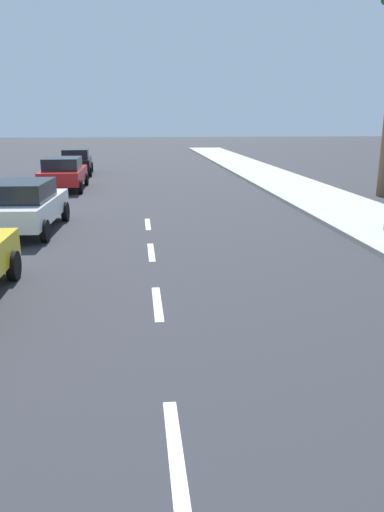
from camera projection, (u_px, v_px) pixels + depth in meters
name	position (u px, v px, depth m)	size (l,w,h in m)	color
ground_plane	(148.00, 227.00, 15.91)	(160.00, 160.00, 0.00)	#2D2D33
sidewalk_strip	(346.00, 209.00, 18.62)	(3.60, 80.00, 0.14)	#B2ADA3
lane_stripe_2	(175.00, 449.00, 5.22)	(0.16, 1.80, 0.01)	white
lane_stripe_3	(157.00, 303.00, 9.33)	(0.16, 1.80, 0.01)	white
lane_stripe_4	(151.00, 252.00, 12.92)	(0.16, 1.80, 0.01)	white
lane_stripe_5	(148.00, 224.00, 16.33)	(0.16, 1.80, 0.01)	white
parked_car_white	(24.00, 204.00, 15.11)	(2.25, 4.55, 1.57)	white
parked_car_red	(63.00, 172.00, 24.07)	(2.07, 4.46, 1.57)	red
parked_car_black	(76.00, 161.00, 30.70)	(2.12, 4.26, 1.57)	black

